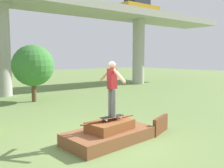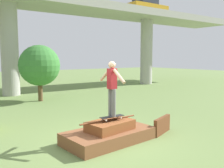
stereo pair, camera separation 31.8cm
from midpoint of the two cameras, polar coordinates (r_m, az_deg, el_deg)
ground_plane at (r=7.60m, az=-2.01°, el=-13.06°), size 80.00×80.00×0.00m
scrap_pile at (r=7.52m, az=-1.95°, el=-11.33°), size 2.74×1.60×0.69m
scrap_plank_loose at (r=8.48m, az=9.97°, el=-9.16°), size 1.06×0.49×0.55m
skateboard at (r=7.36m, az=-1.25°, el=-7.50°), size 0.77×0.20×0.09m
skater at (r=7.20m, az=-1.27°, el=-0.17°), size 0.22×1.19×1.61m
car_on_overpass_left at (r=24.48m, az=5.68°, el=17.00°), size 4.11×1.67×1.38m
tree_behind_left at (r=14.65m, az=-18.19°, el=4.00°), size 2.30×2.30×3.19m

